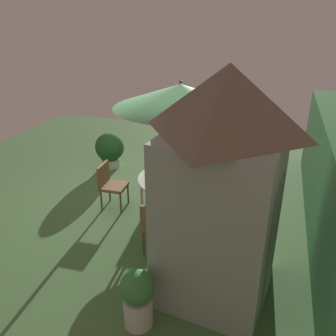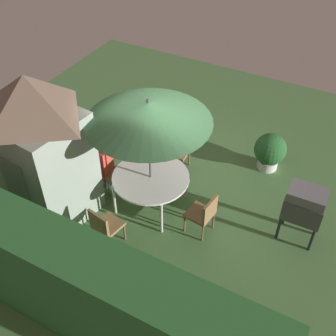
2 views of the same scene
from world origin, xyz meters
The scene contains 13 objects.
ground_plane centered at (0.00, 0.00, 0.00)m, with size 11.00×11.00×0.00m, color #47703D.
hedge_backdrop centered at (0.00, 3.50, 0.94)m, with size 6.40×0.83×1.88m.
garden_shed centered at (1.91, 1.79, 1.56)m, with size 1.74×1.61×3.06m.
patio_table centered at (0.24, 0.77, 0.74)m, with size 1.52×1.52×0.79m.
patio_umbrella centered at (0.24, 0.77, 2.29)m, with size 2.26×2.26×2.55m.
bbq_grill centered at (-2.61, 0.17, 0.85)m, with size 0.71×0.52×1.20m.
chair_near_shed centered at (1.44, 0.77, 0.52)m, with size 0.47×0.46×0.90m.
chair_far_side centered at (0.47, 2.04, 0.52)m, with size 0.54×0.54×0.90m.
chair_toward_hedge centered at (-0.99, 0.92, 0.52)m, with size 0.52×0.51×0.90m.
chair_toward_house centered at (0.31, -0.61, 0.52)m, with size 0.48×0.49×0.90m.
potted_plant_by_shed centered at (-1.49, -1.50, 0.48)m, with size 0.71×0.71×0.88m.
potted_plant_by_grill centered at (2.84, 1.00, 0.42)m, with size 0.42×0.42×0.78m.
person_in_red centered at (1.35, 0.77, 0.78)m, with size 0.24×0.34×1.26m.
Camera 2 is at (-2.90, 5.88, 6.27)m, focal length 44.55 mm.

